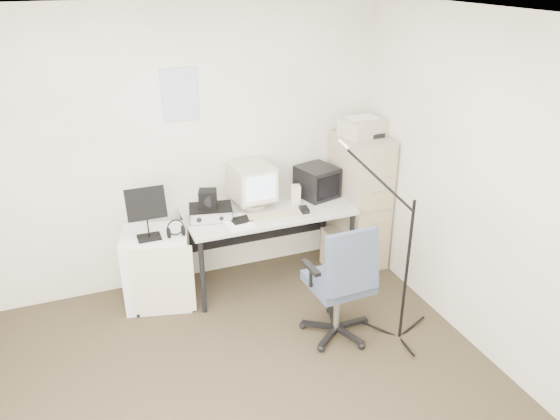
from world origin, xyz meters
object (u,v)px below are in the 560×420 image
object	(u,v)px
filing_cabinet	(359,201)
side_cart	(158,268)
desk	(268,245)
office_chair	(339,280)

from	to	relation	value
filing_cabinet	side_cart	world-z (taller)	filing_cabinet
side_cart	desk	bearing A→B (deg)	13.68
desk	office_chair	xyz separation A→B (m)	(0.22, -0.98, 0.14)
filing_cabinet	office_chair	distance (m)	1.25
office_chair	filing_cabinet	bearing A→B (deg)	51.80
filing_cabinet	office_chair	size ratio (longest dim) A/B	1.28
office_chair	side_cart	size ratio (longest dim) A/B	1.49
office_chair	side_cart	world-z (taller)	office_chair
filing_cabinet	desk	bearing A→B (deg)	-178.19
filing_cabinet	desk	world-z (taller)	filing_cabinet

